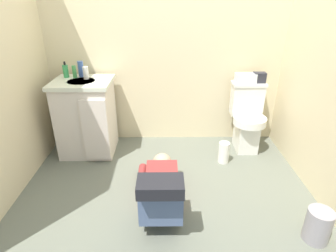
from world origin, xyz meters
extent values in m
cube|color=#626659|center=(0.00, 0.00, -0.02)|extent=(3.10, 2.91, 0.04)
cube|color=beige|center=(0.00, 1.00, 1.20)|extent=(2.76, 0.08, 2.40)
cube|color=silver|center=(0.91, 0.66, 0.19)|extent=(0.22, 0.30, 0.38)
cylinder|color=silver|center=(0.91, 0.60, 0.38)|extent=(0.35, 0.35, 0.08)
cube|color=silver|center=(0.91, 0.79, 0.55)|extent=(0.34, 0.17, 0.34)
cube|color=silver|center=(0.91, 0.79, 0.73)|extent=(0.36, 0.19, 0.03)
cube|color=silver|center=(-0.86, 0.65, 0.39)|extent=(0.56, 0.48, 0.78)
cube|color=silver|center=(-0.86, 0.65, 0.80)|extent=(0.60, 0.52, 0.04)
cylinder|color=silver|center=(-0.86, 0.63, 0.79)|extent=(0.28, 0.28, 0.05)
cube|color=silver|center=(-0.71, 0.39, 0.37)|extent=(0.26, 0.03, 0.66)
cylinder|color=silver|center=(-0.86, 0.79, 0.87)|extent=(0.02, 0.02, 0.10)
cube|color=maroon|center=(-0.03, -0.11, 0.09)|extent=(0.29, 0.52, 0.17)
sphere|color=tan|center=(-0.03, 0.22, 0.10)|extent=(0.19, 0.19, 0.19)
cube|color=slate|center=(-0.03, -0.47, 0.18)|extent=(0.31, 0.28, 0.20)
cube|color=slate|center=(-0.03, -0.61, 0.30)|extent=(0.31, 0.12, 0.32)
cube|color=black|center=(-0.03, -0.65, 0.47)|extent=(0.31, 0.19, 0.09)
cylinder|color=maroon|center=(-0.22, 0.05, 0.06)|extent=(0.08, 0.30, 0.08)
cube|color=silver|center=(0.87, 0.79, 0.80)|extent=(0.22, 0.11, 0.10)
cube|color=#26262D|center=(1.02, 0.79, 0.81)|extent=(0.12, 0.09, 0.11)
cylinder|color=#379B55|center=(-1.05, 0.77, 0.89)|extent=(0.06, 0.06, 0.13)
cylinder|color=black|center=(-1.05, 0.77, 0.97)|extent=(0.02, 0.02, 0.04)
cylinder|color=#46A251|center=(-0.95, 0.76, 0.88)|extent=(0.04, 0.04, 0.13)
cylinder|color=#4264B2|center=(-0.89, 0.79, 0.90)|extent=(0.06, 0.06, 0.16)
cylinder|color=white|center=(-0.82, 0.70, 0.88)|extent=(0.06, 0.06, 0.13)
cylinder|color=gray|center=(1.08, -0.66, 0.13)|extent=(0.18, 0.18, 0.26)
cylinder|color=white|center=(0.61, 0.38, 0.11)|extent=(0.11, 0.11, 0.23)
camera|label=1|loc=(0.00, -2.12, 1.60)|focal=29.66mm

